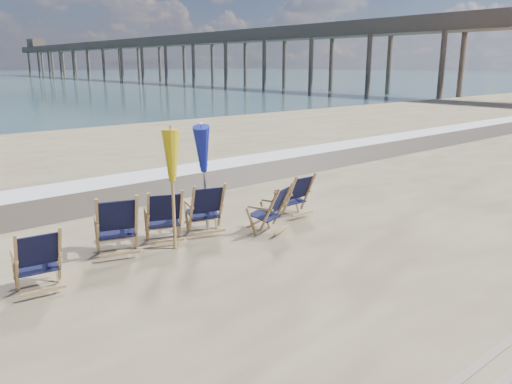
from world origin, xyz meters
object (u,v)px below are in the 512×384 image
beach_chair_1 (136,224)px  beach_chair_3 (222,207)px  umbrella_yellow (172,163)px  beach_chair_0 (60,257)px  beach_chair_2 (181,215)px  beach_chair_4 (283,206)px  umbrella_blue (204,151)px  beach_chair_5 (308,193)px  fishing_pier (156,54)px

beach_chair_1 → beach_chair_3: (1.70, -0.01, -0.04)m
umbrella_yellow → beach_chair_0: bearing=-168.4°
beach_chair_0 → beach_chair_2: beach_chair_2 is taller
beach_chair_1 → beach_chair_4: 2.77m
beach_chair_0 → umbrella_blue: umbrella_blue is taller
beach_chair_3 → umbrella_blue: size_ratio=0.49×
beach_chair_0 → umbrella_blue: 3.16m
beach_chair_1 → beach_chair_3: beach_chair_1 is taller
beach_chair_4 → umbrella_yellow: bearing=-33.9°
beach_chair_1 → beach_chair_5: bearing=-164.9°
beach_chair_3 → fishing_pier: (38.22, 71.07, 4.15)m
beach_chair_1 → beach_chair_5: beach_chair_1 is taller
beach_chair_5 → umbrella_blue: bearing=-8.6°
beach_chair_5 → umbrella_blue: (-2.30, 0.40, 1.08)m
beach_chair_1 → umbrella_blue: umbrella_blue is taller
beach_chair_2 → umbrella_yellow: bearing=53.9°
beach_chair_3 → beach_chair_4: bearing=166.6°
umbrella_blue → fishing_pier: bearing=61.5°
beach_chair_3 → umbrella_blue: 1.08m
beach_chair_5 → umbrella_yellow: umbrella_yellow is taller
beach_chair_5 → umbrella_yellow: (-3.13, 0.11, 1.02)m
beach_chair_3 → umbrella_yellow: (-1.06, -0.08, 0.98)m
beach_chair_1 → fishing_pier: (39.92, 71.07, 4.11)m
umbrella_blue → beach_chair_0: bearing=-166.3°
beach_chair_5 → umbrella_yellow: bearing=-0.9°
umbrella_blue → fishing_pier: fishing_pier is taller
beach_chair_2 → umbrella_yellow: 1.02m
beach_chair_2 → umbrella_blue: umbrella_blue is taller
beach_chair_4 → fishing_pier: size_ratio=0.01×
beach_chair_3 → beach_chair_4: (1.00, -0.58, -0.03)m
umbrella_blue → umbrella_yellow: bearing=-161.3°
beach_chair_4 → beach_chair_5: beach_chair_4 is taller
beach_chair_3 → beach_chair_5: 2.08m
umbrella_yellow → fishing_pier: fishing_pier is taller
beach_chair_0 → umbrella_blue: bearing=-159.1°
beach_chair_1 → beach_chair_2: size_ratio=1.07×
umbrella_yellow → umbrella_blue: umbrella_blue is taller
beach_chair_1 → fishing_pier: bearing=-101.1°
umbrella_yellow → fishing_pier: bearing=61.1°
beach_chair_2 → beach_chair_0: bearing=34.9°
beach_chair_0 → fishing_pier: bearing=-112.8°
beach_chair_1 → beach_chair_2: 0.87m
beach_chair_2 → fishing_pier: bearing=-97.8°
beach_chair_1 → beach_chair_4: size_ratio=1.14×
beach_chair_0 → umbrella_yellow: umbrella_yellow is taller
beach_chair_2 → fishing_pier: 81.15m
beach_chair_0 → fishing_pier: size_ratio=0.01×
beach_chair_5 → fishing_pier: size_ratio=0.01×
umbrella_yellow → umbrella_blue: size_ratio=0.97×
fishing_pier → umbrella_blue: bearing=-118.5°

